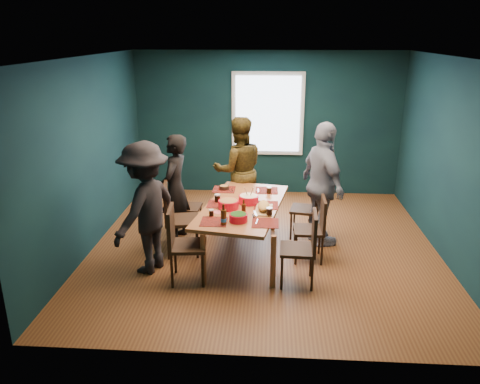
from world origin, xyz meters
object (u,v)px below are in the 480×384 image
Objects in this scene: chair_left_mid at (175,214)px; cutting_board at (264,207)px; dining_table at (243,209)px; person_near_left at (145,208)px; person_back at (239,170)px; bowl_salad at (228,204)px; person_far_left at (175,189)px; chair_left_far at (182,202)px; chair_right_mid at (315,224)px; chair_right_far at (311,204)px; person_right at (323,185)px; bowl_herbs at (238,217)px; chair_left_near at (180,239)px; chair_right_near at (305,243)px; bowl_dumpling at (249,199)px.

cutting_board is at bearing -18.09° from chair_left_mid.
person_near_left is (-1.22, -0.54, 0.20)m from dining_table.
dining_table is at bearing 82.30° from person_back.
bowl_salad is 0.52× the size of cutting_board.
person_far_left is 1.47m from cutting_board.
chair_left_far reaches higher than dining_table.
person_far_left is 1.03m from bowl_salad.
chair_right_mid is at bearing -12.59° from chair_left_mid.
bowl_salad reaches higher than dining_table.
person_back is at bearing 110.49° from cutting_board.
cutting_board is (1.32, -0.64, -0.01)m from person_far_left.
chair_left_mid is at bearing -150.08° from chair_right_far.
dining_table is 0.38m from cutting_board.
person_right is 1.44m from bowl_salad.
chair_right_far reaches higher than bowl_herbs.
person_right is (2.12, -0.23, 0.39)m from chair_left_far.
chair_left_near is at bearing 59.92° from person_back.
person_near_left reaches higher than chair_left_far.
chair_left_near is 1.04× the size of chair_right_near.
person_back reaches higher than person_far_left.
chair_left_near is 1.86m from chair_right_mid.
person_right is at bearing 19.18° from bowl_dumpling.
person_back reaches higher than chair_left_far.
chair_right_mid reaches higher than chair_left_far.
chair_right_near is 2.27m from person_back.
dining_table is at bearing -8.25° from chair_left_mid.
person_far_left is at bearing 134.37° from bowl_herbs.
cutting_board is at bearing 125.37° from person_near_left.
person_right reaches higher than cutting_board.
person_near_left is at bearing -154.72° from bowl_dumpling.
person_far_left is (-0.30, 1.24, 0.24)m from chair_left_near.
person_right reaches higher than bowl_salad.
chair_left_mid is 0.80m from chair_left_near.
bowl_herbs is at bearing 110.11° from person_near_left.
chair_left_near is at bearing 84.37° from person_near_left.
bowl_salad is at bearing -42.07° from chair_left_far.
person_far_left is at bearing 148.53° from chair_right_near.
bowl_dumpling is 0.35m from cutting_board.
chair_right_far is at bearing 34.94° from chair_left_near.
chair_right_far is 0.46m from person_right.
chair_right_near is at bearing -48.89° from bowl_dumpling.
person_back is at bearing 171.90° from person_near_left.
chair_left_mid is 1.15× the size of chair_right_mid.
dining_table is at bearing 136.71° from person_near_left.
chair_right_far is at bearing 34.07° from bowl_salad.
chair_left_near is at bearing -129.80° from bowl_salad.
person_near_left is 7.42× the size of bowl_herbs.
chair_left_near is 3.52× the size of bowl_dumpling.
chair_left_near is at bearing -76.78° from chair_left_far.
cutting_board is (1.02, 0.60, 0.23)m from chair_left_near.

